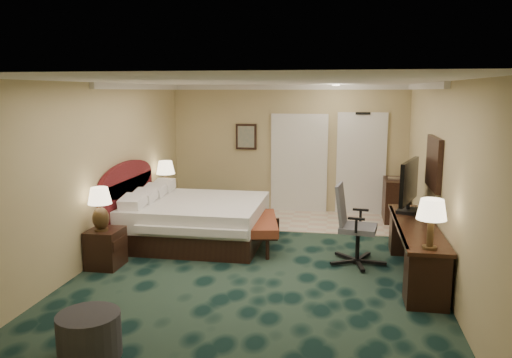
% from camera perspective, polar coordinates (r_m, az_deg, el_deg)
% --- Properties ---
extents(floor, '(5.00, 7.50, 0.00)m').
position_cam_1_polar(floor, '(7.40, 0.30, -10.32)').
color(floor, black).
rests_on(floor, ground).
extents(ceiling, '(5.00, 7.50, 0.00)m').
position_cam_1_polar(ceiling, '(6.94, 0.32, 11.07)').
color(ceiling, white).
rests_on(ceiling, wall_back).
extents(wall_back, '(5.00, 0.00, 2.70)m').
position_cam_1_polar(wall_back, '(10.72, 3.65, 3.46)').
color(wall_back, tan).
rests_on(wall_back, ground).
extents(wall_front, '(5.00, 0.00, 2.70)m').
position_cam_1_polar(wall_front, '(3.52, -10.07, -10.50)').
color(wall_front, tan).
rests_on(wall_front, ground).
extents(wall_left, '(0.00, 7.50, 2.70)m').
position_cam_1_polar(wall_left, '(7.85, -17.99, 0.57)').
color(wall_left, tan).
rests_on(wall_left, ground).
extents(wall_right, '(0.00, 7.50, 2.70)m').
position_cam_1_polar(wall_right, '(7.08, 20.69, -0.58)').
color(wall_right, tan).
rests_on(wall_right, ground).
extents(crown_molding, '(5.00, 7.50, 0.10)m').
position_cam_1_polar(crown_molding, '(6.94, 0.32, 10.66)').
color(crown_molding, white).
rests_on(crown_molding, wall_back).
extents(tile_patch, '(3.20, 1.70, 0.01)m').
position_cam_1_polar(tile_patch, '(10.08, 8.14, -4.83)').
color(tile_patch, beige).
rests_on(tile_patch, ground).
extents(headboard, '(0.12, 2.00, 1.40)m').
position_cam_1_polar(headboard, '(8.83, -14.41, -2.55)').
color(headboard, '#450C0B').
rests_on(headboard, ground).
extents(entry_door, '(1.02, 0.06, 2.18)m').
position_cam_1_polar(entry_door, '(10.68, 11.91, 1.61)').
color(entry_door, white).
rests_on(entry_door, ground).
extents(closet_doors, '(1.20, 0.06, 2.10)m').
position_cam_1_polar(closet_doors, '(10.70, 4.94, 1.81)').
color(closet_doors, silver).
rests_on(closet_doors, ground).
extents(wall_art, '(0.45, 0.06, 0.55)m').
position_cam_1_polar(wall_art, '(10.79, -1.13, 4.86)').
color(wall_art, slate).
rests_on(wall_art, wall_back).
extents(wall_mirror, '(0.05, 0.95, 0.75)m').
position_cam_1_polar(wall_mirror, '(7.62, 19.66, 1.73)').
color(wall_mirror, white).
rests_on(wall_mirror, wall_right).
extents(bed, '(2.23, 2.07, 0.71)m').
position_cam_1_polar(bed, '(8.73, -6.70, -4.77)').
color(bed, silver).
rests_on(bed, ground).
extents(nightstand_near, '(0.46, 0.52, 0.57)m').
position_cam_1_polar(nightstand_near, '(7.76, -16.81, -7.57)').
color(nightstand_near, black).
rests_on(nightstand_near, ground).
extents(nightstand_far, '(0.42, 0.49, 0.53)m').
position_cam_1_polar(nightstand_far, '(10.14, -10.14, -3.29)').
color(nightstand_far, black).
rests_on(nightstand_far, ground).
extents(lamp_near, '(0.43, 0.43, 0.64)m').
position_cam_1_polar(lamp_near, '(7.56, -17.37, -3.31)').
color(lamp_near, black).
rests_on(lamp_near, nightstand_near).
extents(lamp_far, '(0.45, 0.45, 0.68)m').
position_cam_1_polar(lamp_far, '(10.03, -10.27, 0.11)').
color(lamp_far, black).
rests_on(lamp_far, nightstand_far).
extents(bed_bench, '(0.76, 1.49, 0.48)m').
position_cam_1_polar(bed_bench, '(8.36, 0.60, -6.16)').
color(bed_bench, brown).
rests_on(bed_bench, ground).
extents(ottoman, '(0.81, 0.81, 0.44)m').
position_cam_1_polar(ottoman, '(5.36, -18.52, -16.57)').
color(ottoman, '#29282D').
rests_on(ottoman, ground).
extents(desk, '(0.55, 2.54, 0.73)m').
position_cam_1_polar(desk, '(7.43, 17.72, -7.74)').
color(desk, black).
rests_on(desk, ground).
extents(tv, '(0.41, 1.01, 0.81)m').
position_cam_1_polar(tv, '(7.95, 17.08, -0.82)').
color(tv, black).
rests_on(tv, desk).
extents(desk_lamp, '(0.44, 0.44, 0.61)m').
position_cam_1_polar(desk_lamp, '(6.22, 19.36, -4.84)').
color(desk_lamp, black).
rests_on(desk_lamp, desk).
extents(desk_chair, '(0.79, 0.75, 1.21)m').
position_cam_1_polar(desk_chair, '(7.63, 11.61, -5.15)').
color(desk_chair, '#474953').
rests_on(desk_chair, ground).
extents(minibar, '(0.45, 0.81, 0.85)m').
position_cam_1_polar(minibar, '(10.32, 15.63, -2.35)').
color(minibar, black).
rests_on(minibar, ground).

